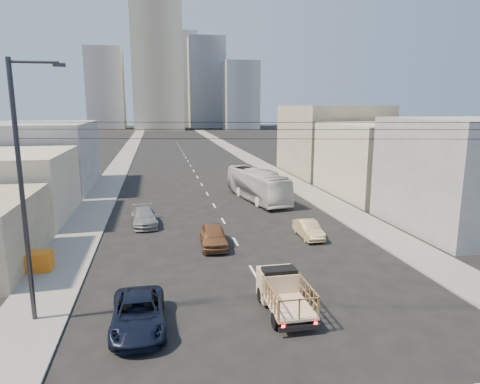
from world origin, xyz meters
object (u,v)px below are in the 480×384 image
object	(u,v)px
city_bus	(257,185)
sedan_tan	(308,229)
sedan_grey	(144,217)
flatbed_pickup	(284,290)
sedan_brown	(213,236)
streetlamp_left	(24,187)
navy_pickup	(138,314)
crate_stack	(36,261)

from	to	relation	value
city_bus	sedan_tan	xyz separation A→B (m)	(0.77, -13.86, -1.00)
sedan_grey	sedan_tan	bearing A→B (deg)	-30.44
flatbed_pickup	city_bus	world-z (taller)	city_bus
city_bus	sedan_brown	xyz separation A→B (m)	(-6.69, -14.58, -0.87)
streetlamp_left	flatbed_pickup	bearing A→B (deg)	-6.19
city_bus	sedan_tan	world-z (taller)	city_bus
navy_pickup	city_bus	size ratio (longest dim) A/B	0.44
city_bus	sedan_grey	xyz separation A→B (m)	(-11.73, -7.92, -0.93)
navy_pickup	sedan_brown	bearing A→B (deg)	64.80
streetlamp_left	crate_stack	bearing A→B (deg)	103.99
city_bus	sedan_grey	world-z (taller)	city_bus
navy_pickup	streetlamp_left	distance (m)	7.61
flatbed_pickup	sedan_brown	world-z (taller)	flatbed_pickup
city_bus	sedan_tan	size ratio (longest dim) A/B	3.00
flatbed_pickup	crate_stack	world-z (taller)	flatbed_pickup
sedan_grey	crate_stack	size ratio (longest dim) A/B	2.75
flatbed_pickup	crate_stack	distance (m)	15.40
sedan_grey	crate_stack	world-z (taller)	sedan_grey
navy_pickup	sedan_tan	xyz separation A→B (m)	(12.34, 11.60, -0.07)
sedan_tan	sedan_brown	bearing A→B (deg)	-174.53
sedan_grey	streetlamp_left	bearing A→B (deg)	-111.17
sedan_tan	sedan_grey	size ratio (longest dim) A/B	0.80
sedan_brown	streetlamp_left	size ratio (longest dim) A/B	0.38
sedan_brown	sedan_grey	distance (m)	8.35
sedan_tan	flatbed_pickup	bearing A→B (deg)	-115.66
navy_pickup	sedan_brown	world-z (taller)	sedan_brown
flatbed_pickup	streetlamp_left	distance (m)	12.94
sedan_tan	sedan_grey	world-z (taller)	sedan_grey
flatbed_pickup	sedan_grey	size ratio (longest dim) A/B	0.89
sedan_brown	sedan_grey	bearing A→B (deg)	130.12
navy_pickup	crate_stack	bearing A→B (deg)	127.08
flatbed_pickup	sedan_grey	bearing A→B (deg)	112.57
city_bus	sedan_brown	world-z (taller)	city_bus
sedan_tan	streetlamp_left	distance (m)	20.60
sedan_brown	sedan_tan	distance (m)	7.50
city_bus	crate_stack	xyz separation A→B (m)	(-17.93, -17.36, -0.96)
sedan_tan	sedan_grey	bearing A→B (deg)	154.55
flatbed_pickup	streetlamp_left	size ratio (longest dim) A/B	0.37
flatbed_pickup	navy_pickup	xyz separation A→B (m)	(-6.97, -0.39, -0.37)
navy_pickup	crate_stack	world-z (taller)	navy_pickup
city_bus	streetlamp_left	bearing A→B (deg)	-133.78
flatbed_pickup	sedan_grey	xyz separation A→B (m)	(-7.13, 17.15, -0.38)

